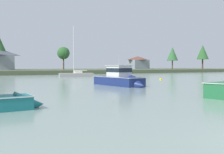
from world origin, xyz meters
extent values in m
cone|color=#196B70|center=(-5.39, 11.39, 0.18)|extent=(1.67, 1.67, 1.63)
cube|color=beige|center=(17.12, 62.50, 0.12)|extent=(2.39, 3.02, 0.54)
cube|color=brown|center=(17.12, 62.50, 0.38)|extent=(2.52, 3.16, 0.05)
cube|color=tan|center=(17.12, 62.50, 0.34)|extent=(0.89, 0.56, 0.03)
cube|color=navy|center=(8.52, 24.41, 0.25)|extent=(3.05, 7.91, 1.70)
cone|color=navy|center=(8.82, 20.55, 0.25)|extent=(2.38, 2.33, 2.22)
cube|color=silver|center=(8.52, 24.41, 1.07)|extent=(3.16, 8.07, 0.05)
cube|color=silver|center=(8.54, 24.20, 1.79)|extent=(2.17, 2.86, 1.39)
cube|color=#19232D|center=(8.54, 24.20, 1.93)|extent=(2.22, 2.92, 0.50)
cube|color=beige|center=(8.54, 24.20, 2.51)|extent=(2.51, 3.21, 0.06)
cylinder|color=silver|center=(8.54, 24.20, 3.18)|extent=(0.03, 0.03, 1.28)
cube|color=gray|center=(13.80, 50.78, 0.13)|extent=(7.79, 3.30, 1.47)
cube|color=#CCB78E|center=(13.80, 50.78, 0.88)|extent=(7.31, 2.98, 0.04)
cube|color=silver|center=(14.17, 50.71, 1.13)|extent=(1.86, 1.56, 0.45)
cylinder|color=silver|center=(13.20, 50.88, 6.09)|extent=(0.15, 0.15, 10.38)
cylinder|color=silver|center=(14.69, 50.62, 1.46)|extent=(3.00, 0.64, 0.12)
cylinder|color=silver|center=(14.69, 50.62, 1.51)|extent=(2.70, 0.61, 0.14)
cylinder|color=#999999|center=(11.72, 51.14, 6.07)|extent=(3.00, 0.54, 10.33)
sphere|color=yellow|center=(22.11, 32.18, 0.08)|extent=(0.46, 0.46, 0.46)
torus|color=#333338|center=(22.11, 32.18, 0.35)|extent=(0.12, 0.12, 0.02)
cylinder|color=brown|center=(25.44, 91.42, 3.74)|extent=(0.49, 0.49, 5.09)
sphere|color=#2D602D|center=(25.44, 91.42, 7.33)|extent=(4.64, 4.64, 4.64)
cylinder|color=brown|center=(83.11, 76.39, 4.69)|extent=(0.62, 0.62, 7.00)
cone|color=#2D602D|center=(83.11, 76.39, 8.56)|extent=(5.07, 5.07, 6.19)
cylinder|color=brown|center=(77.11, 88.74, 4.39)|extent=(0.51, 0.51, 6.40)
cone|color=#336B38|center=(77.11, 88.74, 8.18)|extent=(5.08, 5.08, 6.21)
cube|color=gray|center=(61.24, 93.75, 3.23)|extent=(7.99, 6.71, 4.08)
pyramid|color=brown|center=(61.24, 93.75, 6.07)|extent=(8.63, 7.25, 1.61)
camera|label=1|loc=(-8.98, -4.35, 2.42)|focal=42.91mm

